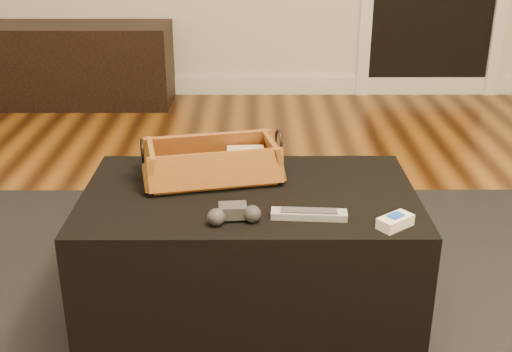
{
  "coord_description": "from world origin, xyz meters",
  "views": [
    {
      "loc": [
        0.1,
        -1.65,
        1.22
      ],
      "look_at": [
        0.1,
        0.08,
        0.49
      ],
      "focal_mm": 45.0,
      "sensor_mm": 36.0,
      "label": 1
    }
  ],
  "objects_px": {
    "ottoman": "(250,253)",
    "tv_remote": "(206,174)",
    "wicker_basket": "(212,164)",
    "silver_remote": "(309,214)",
    "game_controller": "(234,214)",
    "media_cabinet": "(69,65)",
    "cream_gadget": "(395,221)"
  },
  "relations": [
    {
      "from": "wicker_basket",
      "to": "cream_gadget",
      "type": "height_order",
      "value": "wicker_basket"
    },
    {
      "from": "game_controller",
      "to": "silver_remote",
      "type": "bearing_deg",
      "value": 6.29
    },
    {
      "from": "tv_remote",
      "to": "wicker_basket",
      "type": "xyz_separation_m",
      "value": [
        0.02,
        0.02,
        0.02
      ]
    },
    {
      "from": "ottoman",
      "to": "silver_remote",
      "type": "height_order",
      "value": "silver_remote"
    },
    {
      "from": "wicker_basket",
      "to": "game_controller",
      "type": "relative_size",
      "value": 3.01
    },
    {
      "from": "ottoman",
      "to": "tv_remote",
      "type": "xyz_separation_m",
      "value": [
        -0.13,
        0.08,
        0.24
      ]
    },
    {
      "from": "media_cabinet",
      "to": "wicker_basket",
      "type": "height_order",
      "value": "wicker_basket"
    },
    {
      "from": "game_controller",
      "to": "tv_remote",
      "type": "bearing_deg",
      "value": 108.67
    },
    {
      "from": "silver_remote",
      "to": "cream_gadget",
      "type": "height_order",
      "value": "cream_gadget"
    },
    {
      "from": "tv_remote",
      "to": "ottoman",
      "type": "bearing_deg",
      "value": -48.22
    },
    {
      "from": "ottoman",
      "to": "wicker_basket",
      "type": "distance_m",
      "value": 0.3
    },
    {
      "from": "silver_remote",
      "to": "cream_gadget",
      "type": "bearing_deg",
      "value": -13.92
    },
    {
      "from": "game_controller",
      "to": "wicker_basket",
      "type": "bearing_deg",
      "value": 104.3
    },
    {
      "from": "media_cabinet",
      "to": "cream_gadget",
      "type": "bearing_deg",
      "value": -58.89
    },
    {
      "from": "media_cabinet",
      "to": "wicker_basket",
      "type": "distance_m",
      "value": 2.56
    },
    {
      "from": "game_controller",
      "to": "cream_gadget",
      "type": "height_order",
      "value": "game_controller"
    },
    {
      "from": "silver_remote",
      "to": "wicker_basket",
      "type": "bearing_deg",
      "value": 135.96
    },
    {
      "from": "ottoman",
      "to": "tv_remote",
      "type": "distance_m",
      "value": 0.28
    },
    {
      "from": "game_controller",
      "to": "silver_remote",
      "type": "relative_size",
      "value": 0.73
    },
    {
      "from": "silver_remote",
      "to": "media_cabinet",
      "type": "bearing_deg",
      "value": 117.89
    },
    {
      "from": "ottoman",
      "to": "silver_remote",
      "type": "relative_size",
      "value": 4.73
    },
    {
      "from": "wicker_basket",
      "to": "cream_gadget",
      "type": "bearing_deg",
      "value": -32.9
    },
    {
      "from": "wicker_basket",
      "to": "silver_remote",
      "type": "bearing_deg",
      "value": -44.04
    },
    {
      "from": "media_cabinet",
      "to": "silver_remote",
      "type": "bearing_deg",
      "value": -62.11
    },
    {
      "from": "media_cabinet",
      "to": "silver_remote",
      "type": "relative_size",
      "value": 6.29
    },
    {
      "from": "cream_gadget",
      "to": "game_controller",
      "type": "bearing_deg",
      "value": 175.6
    },
    {
      "from": "cream_gadget",
      "to": "wicker_basket",
      "type": "bearing_deg",
      "value": 147.1
    },
    {
      "from": "tv_remote",
      "to": "cream_gadget",
      "type": "bearing_deg",
      "value": -48.31
    },
    {
      "from": "media_cabinet",
      "to": "game_controller",
      "type": "height_order",
      "value": "media_cabinet"
    },
    {
      "from": "ottoman",
      "to": "silver_remote",
      "type": "bearing_deg",
      "value": -46.43
    },
    {
      "from": "wicker_basket",
      "to": "silver_remote",
      "type": "distance_m",
      "value": 0.39
    },
    {
      "from": "media_cabinet",
      "to": "tv_remote",
      "type": "relative_size",
      "value": 5.92
    }
  ]
}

